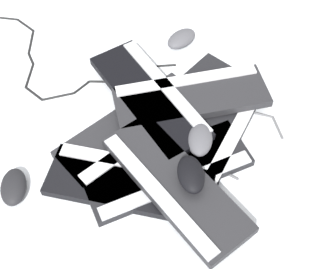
# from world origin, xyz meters

# --- Properties ---
(ground_plane) EXTENTS (3.20, 3.20, 0.00)m
(ground_plane) POSITION_xyz_m (0.00, 0.00, 0.00)
(ground_plane) COLOR silver
(keyboard_0) EXTENTS (0.41, 0.42, 0.03)m
(keyboard_0) POSITION_xyz_m (0.08, 0.09, 0.01)
(keyboard_0) COLOR black
(keyboard_0) RESTS_ON ground
(keyboard_1) EXTENTS (0.46, 0.23, 0.03)m
(keyboard_1) POSITION_xyz_m (-0.02, 0.11, 0.01)
(keyboard_1) COLOR black
(keyboard_1) RESTS_ON ground
(keyboard_2) EXTENTS (0.46, 0.34, 0.03)m
(keyboard_2) POSITION_xyz_m (-0.15, 0.11, 0.01)
(keyboard_2) COLOR black
(keyboard_2) RESTS_ON ground
(keyboard_3) EXTENTS (0.46, 0.26, 0.03)m
(keyboard_3) POSITION_xyz_m (-0.17, -0.04, 0.01)
(keyboard_3) COLOR black
(keyboard_3) RESTS_ON ground
(keyboard_4) EXTENTS (0.46, 0.20, 0.03)m
(keyboard_4) POSITION_xyz_m (-0.01, -0.06, 0.01)
(keyboard_4) COLOR #232326
(keyboard_4) RESTS_ON ground
(keyboard_5) EXTENTS (0.46, 0.30, 0.03)m
(keyboard_5) POSITION_xyz_m (-0.20, -0.04, 0.04)
(keyboard_5) COLOR #232326
(keyboard_5) RESTS_ON keyboard_3
(keyboard_6) EXTENTS (0.18, 0.45, 0.03)m
(keyboard_6) POSITION_xyz_m (0.00, 0.17, 0.04)
(keyboard_6) COLOR #232326
(keyboard_6) RESTS_ON keyboard_1
(keyboard_7) EXTENTS (0.16, 0.44, 0.03)m
(keyboard_7) POSITION_xyz_m (-0.11, -0.11, 0.04)
(keyboard_7) COLOR black
(keyboard_7) RESTS_ON keyboard_4
(mouse_0) EXTENTS (0.11, 0.13, 0.04)m
(mouse_0) POSITION_xyz_m (0.34, -0.07, 0.02)
(mouse_0) COLOR black
(mouse_0) RESTS_ON ground
(mouse_1) EXTENTS (0.12, 0.13, 0.04)m
(mouse_1) POSITION_xyz_m (-0.13, 0.10, 0.05)
(mouse_1) COLOR #4C4C51
(mouse_1) RESTS_ON keyboard_2
(mouse_2) EXTENTS (0.11, 0.13, 0.04)m
(mouse_2) POSITION_xyz_m (-0.03, 0.19, 0.08)
(mouse_2) COLOR black
(mouse_2) RESTS_ON keyboard_6
(mouse_3) EXTENTS (0.12, 0.09, 0.04)m
(mouse_3) POSITION_xyz_m (-0.34, -0.27, 0.02)
(mouse_3) COLOR #4C4C51
(mouse_3) RESTS_ON ground
(cable_0) EXTENTS (0.27, 0.19, 0.01)m
(cable_0) POSITION_xyz_m (-0.24, 0.12, 0.00)
(cable_0) COLOR #59595B
(cable_0) RESTS_ON ground
(cable_1) EXTENTS (0.44, 0.56, 0.01)m
(cable_1) POSITION_xyz_m (0.03, -0.41, 0.00)
(cable_1) COLOR black
(cable_1) RESTS_ON ground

